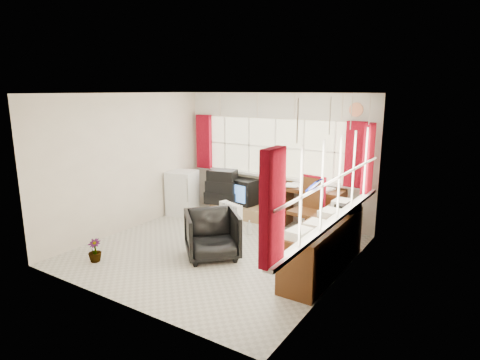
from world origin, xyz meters
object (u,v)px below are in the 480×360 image
object	(u,v)px
desk	(307,205)
mini_fridge	(182,193)
radiator	(232,225)
tv_bench	(245,211)
crt_tv	(245,191)
task_chair	(309,207)
office_chair	(212,235)
desk_lamp	(282,169)
credenza	(324,245)

from	to	relation	value
desk	mini_fridge	bearing A→B (deg)	-166.52
radiator	tv_bench	size ratio (longest dim) A/B	0.46
radiator	crt_tv	bearing A→B (deg)	112.80
task_chair	crt_tv	xyz separation A→B (m)	(-1.70, 0.69, -0.10)
office_chair	desk_lamp	bearing A→B (deg)	38.67
radiator	mini_fridge	world-z (taller)	mini_fridge
office_chair	crt_tv	bearing A→B (deg)	62.97
radiator	tv_bench	bearing A→B (deg)	112.29
desk_lamp	mini_fridge	bearing A→B (deg)	-165.62
desk	tv_bench	xyz separation A→B (m)	(-1.34, -0.08, -0.32)
desk	office_chair	bearing A→B (deg)	-108.48
task_chair	mini_fridge	world-z (taller)	task_chair
desk_lamp	credenza	xyz separation A→B (m)	(1.44, -1.51, -0.71)
office_chair	tv_bench	distance (m)	2.10
tv_bench	mini_fridge	xyz separation A→B (m)	(-1.19, -0.53, 0.33)
radiator	credenza	xyz separation A→B (m)	(1.79, -0.34, 0.13)
desk_lamp	crt_tv	distance (m)	1.10
office_chair	crt_tv	world-z (taller)	crt_tv
radiator	office_chair	bearing A→B (deg)	-78.33
tv_bench	crt_tv	size ratio (longest dim) A/B	2.19
desk	desk_lamp	distance (m)	0.83
desk	task_chair	world-z (taller)	task_chair
task_chair	office_chair	world-z (taller)	task_chair
radiator	credenza	distance (m)	1.83
office_chair	mini_fridge	bearing A→B (deg)	95.92
radiator	credenza	size ratio (longest dim) A/B	0.32
desk	credenza	size ratio (longest dim) A/B	0.70
desk_lamp	credenza	size ratio (longest dim) A/B	0.22
office_chair	tv_bench	bearing A→B (deg)	62.36
desk	radiator	world-z (taller)	desk
crt_tv	mini_fridge	xyz separation A→B (m)	(-1.13, -0.66, -0.05)
tv_bench	mini_fridge	size ratio (longest dim) A/B	1.53
office_chair	radiator	bearing A→B (deg)	55.89
desk	desk_lamp	size ratio (longest dim) A/B	3.17
desk	office_chair	size ratio (longest dim) A/B	1.73
desk_lamp	task_chair	world-z (taller)	desk_lamp
mini_fridge	desk_lamp	bearing A→B (deg)	14.38
desk_lamp	credenza	distance (m)	2.20
credenza	crt_tv	size ratio (longest dim) A/B	3.13
office_chair	tv_bench	size ratio (longest dim) A/B	0.57
desk	tv_bench	size ratio (longest dim) A/B	1.00
desk	credenza	world-z (taller)	credenza
desk	credenza	bearing A→B (deg)	-59.61
credenza	crt_tv	xyz separation A→B (m)	(-2.35, 1.66, 0.12)
task_chair	crt_tv	size ratio (longest dim) A/B	1.78
desk	radiator	bearing A→B (deg)	-124.17
desk	task_chair	distance (m)	0.71
task_chair	tv_bench	xyz separation A→B (m)	(-1.63, 0.55, -0.48)
mini_fridge	credenza	bearing A→B (deg)	-15.94
office_chair	crt_tv	xyz separation A→B (m)	(-0.72, 2.12, 0.14)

